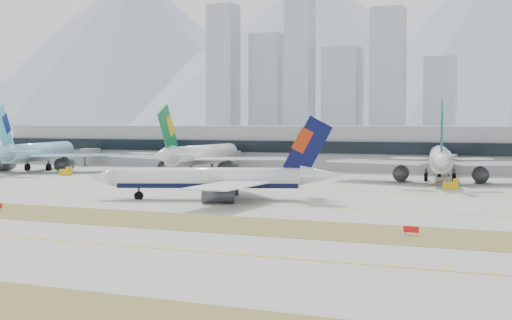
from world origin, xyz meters
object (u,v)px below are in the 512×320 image
at_px(widebody_korean, 36,153).
at_px(widebody_eva, 200,156).
at_px(widebody_cathay, 440,160).
at_px(terminal, 365,147).
at_px(taxiing_airliner, 217,179).

bearing_deg(widebody_korean, widebody_eva, -97.55).
distance_m(widebody_korean, widebody_eva, 58.46).
relative_size(widebody_korean, widebody_cathay, 0.99).
bearing_deg(terminal, taxiing_airliner, -91.42).
xyz_separation_m(taxiing_airliner, terminal, (2.83, 114.46, 3.20)).
height_order(taxiing_airliner, widebody_korean, widebody_korean).
bearing_deg(taxiing_airliner, widebody_korean, -52.19).
relative_size(widebody_korean, widebody_eva, 1.00).
bearing_deg(widebody_cathay, widebody_korean, 84.20).
height_order(widebody_eva, widebody_cathay, widebody_cathay).
distance_m(widebody_korean, terminal, 113.49).
bearing_deg(widebody_eva, widebody_korean, 94.90).
height_order(widebody_korean, terminal, widebody_korean).
height_order(widebody_korean, widebody_cathay, widebody_korean).
height_order(taxiing_airliner, widebody_eva, widebody_eva).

